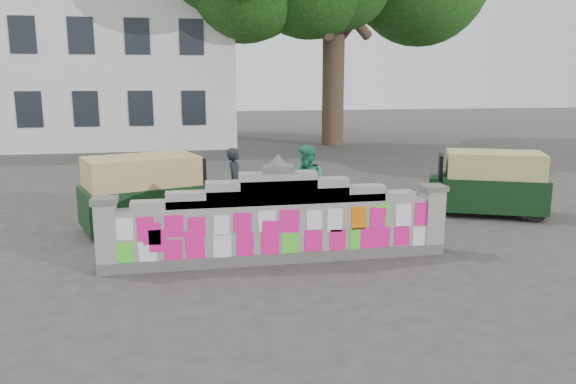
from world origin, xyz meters
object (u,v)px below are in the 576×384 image
cyclist_rider (235,194)px  rickshaw_left (146,192)px  rickshaw_right (490,182)px  cyclist_bike (236,208)px  pedestrian (308,185)px

cyclist_rider → rickshaw_left: size_ratio=0.51×
cyclist_rider → rickshaw_right: 6.29m
cyclist_rider → cyclist_bike: bearing=100.3°
cyclist_bike → cyclist_rider: 0.32m
rickshaw_left → pedestrian: bearing=-22.8°
pedestrian → rickshaw_right: size_ratio=0.63×
cyclist_bike → rickshaw_left: 2.02m
cyclist_rider → pedestrian: pedestrian is taller
pedestrian → cyclist_rider: bearing=-119.1°
cyclist_bike → rickshaw_right: rickshaw_right is taller
cyclist_rider → pedestrian: bearing=-80.6°
cyclist_rider → pedestrian: size_ratio=0.85×
cyclist_rider → rickshaw_right: size_ratio=0.54×
rickshaw_right → pedestrian: bearing=24.2°
cyclist_bike → pedestrian: 1.72m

